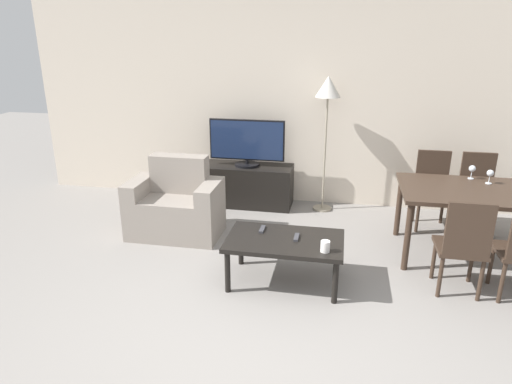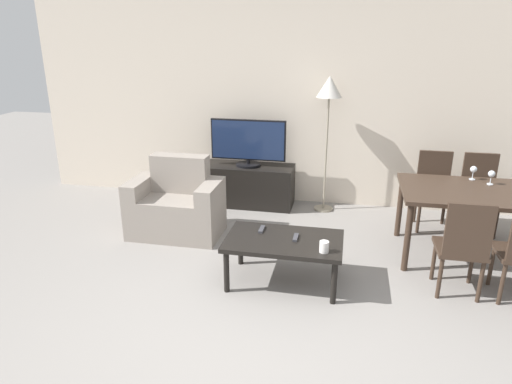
{
  "view_description": "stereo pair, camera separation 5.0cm",
  "coord_description": "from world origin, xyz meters",
  "px_view_note": "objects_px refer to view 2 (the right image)",
  "views": [
    {
      "loc": [
        0.56,
        -2.66,
        2.16
      ],
      "look_at": [
        -0.27,
        1.6,
        0.65
      ],
      "focal_mm": 32.0,
      "sensor_mm": 36.0,
      "label": 1
    },
    {
      "loc": [
        0.61,
        -2.65,
        2.16
      ],
      "look_at": [
        -0.27,
        1.6,
        0.65
      ],
      "focal_mm": 32.0,
      "sensor_mm": 36.0,
      "label": 2
    }
  ],
  "objects_px": {
    "dining_table": "(475,198)",
    "dining_chair_far_left": "(434,187)",
    "dining_chair_near": "(463,245)",
    "dining_chair_far": "(479,190)",
    "tv": "(248,143)",
    "wine_glass_left": "(474,170)",
    "floor_lamp": "(329,96)",
    "tv_stand": "(248,185)",
    "remote_primary": "(262,229)",
    "cup_white_near": "(324,247)",
    "armchair": "(177,207)",
    "coffee_table": "(284,244)",
    "remote_secondary": "(296,237)",
    "wine_glass_center": "(492,175)"
  },
  "relations": [
    {
      "from": "coffee_table",
      "to": "dining_chair_far_left",
      "type": "relative_size",
      "value": 1.17
    },
    {
      "from": "dining_table",
      "to": "remote_primary",
      "type": "bearing_deg",
      "value": -160.17
    },
    {
      "from": "dining_chair_near",
      "to": "tv",
      "type": "bearing_deg",
      "value": 141.13
    },
    {
      "from": "tv",
      "to": "wine_glass_left",
      "type": "xyz_separation_m",
      "value": [
        2.54,
        -0.68,
        -0.01
      ]
    },
    {
      "from": "armchair",
      "to": "wine_glass_center",
      "type": "xyz_separation_m",
      "value": [
        3.27,
        0.26,
        0.5
      ]
    },
    {
      "from": "dining_chair_near",
      "to": "dining_chair_far",
      "type": "height_order",
      "value": "same"
    },
    {
      "from": "dining_chair_far_left",
      "to": "floor_lamp",
      "type": "distance_m",
      "value": 1.62
    },
    {
      "from": "remote_secondary",
      "to": "wine_glass_center",
      "type": "bearing_deg",
      "value": 29.91
    },
    {
      "from": "tv",
      "to": "wine_glass_left",
      "type": "relative_size",
      "value": 6.65
    },
    {
      "from": "armchair",
      "to": "tv",
      "type": "relative_size",
      "value": 1.04
    },
    {
      "from": "armchair",
      "to": "remote_primary",
      "type": "relative_size",
      "value": 6.72
    },
    {
      "from": "armchair",
      "to": "dining_chair_near",
      "type": "xyz_separation_m",
      "value": [
        2.84,
        -0.74,
        0.16
      ]
    },
    {
      "from": "dining_chair_far",
      "to": "dining_chair_far_left",
      "type": "distance_m",
      "value": 0.49
    },
    {
      "from": "armchair",
      "to": "tv_stand",
      "type": "bearing_deg",
      "value": 61.55
    },
    {
      "from": "tv_stand",
      "to": "remote_secondary",
      "type": "relative_size",
      "value": 7.86
    },
    {
      "from": "coffee_table",
      "to": "dining_chair_far",
      "type": "height_order",
      "value": "dining_chair_far"
    },
    {
      "from": "tv_stand",
      "to": "remote_primary",
      "type": "bearing_deg",
      "value": -73.56
    },
    {
      "from": "coffee_table",
      "to": "wine_glass_left",
      "type": "xyz_separation_m",
      "value": [
        1.79,
        1.22,
        0.44
      ]
    },
    {
      "from": "dining_table",
      "to": "dining_chair_far_left",
      "type": "distance_m",
      "value": 0.83
    },
    {
      "from": "armchair",
      "to": "wine_glass_center",
      "type": "bearing_deg",
      "value": 4.57
    },
    {
      "from": "remote_primary",
      "to": "cup_white_near",
      "type": "xyz_separation_m",
      "value": [
        0.6,
        -0.33,
        0.04
      ]
    },
    {
      "from": "floor_lamp",
      "to": "cup_white_near",
      "type": "distance_m",
      "value": 2.32
    },
    {
      "from": "tv",
      "to": "dining_chair_far_left",
      "type": "height_order",
      "value": "tv"
    },
    {
      "from": "tv_stand",
      "to": "tv",
      "type": "distance_m",
      "value": 0.57
    },
    {
      "from": "dining_chair_far_left",
      "to": "floor_lamp",
      "type": "bearing_deg",
      "value": 167.84
    },
    {
      "from": "dining_chair_near",
      "to": "wine_glass_left",
      "type": "xyz_separation_m",
      "value": [
        0.29,
        1.14,
        0.34
      ]
    },
    {
      "from": "dining_chair_far_left",
      "to": "cup_white_near",
      "type": "relative_size",
      "value": 9.12
    },
    {
      "from": "tv_stand",
      "to": "coffee_table",
      "type": "relative_size",
      "value": 1.14
    },
    {
      "from": "tv_stand",
      "to": "dining_chair_far_left",
      "type": "height_order",
      "value": "dining_chair_far_left"
    },
    {
      "from": "tv_stand",
      "to": "floor_lamp",
      "type": "distance_m",
      "value": 1.55
    },
    {
      "from": "armchair",
      "to": "cup_white_near",
      "type": "relative_size",
      "value": 10.38
    },
    {
      "from": "wine_glass_left",
      "to": "wine_glass_center",
      "type": "xyz_separation_m",
      "value": [
        0.14,
        -0.14,
        0.0
      ]
    },
    {
      "from": "tv",
      "to": "dining_chair_far_left",
      "type": "xyz_separation_m",
      "value": [
        2.26,
        -0.26,
        -0.35
      ]
    },
    {
      "from": "wine_glass_center",
      "to": "remote_secondary",
      "type": "bearing_deg",
      "value": -150.09
    },
    {
      "from": "dining_chair_far_left",
      "to": "floor_lamp",
      "type": "height_order",
      "value": "floor_lamp"
    },
    {
      "from": "wine_glass_left",
      "to": "dining_chair_near",
      "type": "bearing_deg",
      "value": -104.18
    },
    {
      "from": "tv_stand",
      "to": "remote_primary",
      "type": "height_order",
      "value": "tv_stand"
    },
    {
      "from": "armchair",
      "to": "dining_table",
      "type": "height_order",
      "value": "armchair"
    },
    {
      "from": "tv_stand",
      "to": "wine_glass_left",
      "type": "relative_size",
      "value": 8.08
    },
    {
      "from": "remote_secondary",
      "to": "floor_lamp",
      "type": "bearing_deg",
      "value": 85.66
    },
    {
      "from": "tv",
      "to": "dining_chair_near",
      "type": "xyz_separation_m",
      "value": [
        2.26,
        -1.82,
        -0.35
      ]
    },
    {
      "from": "cup_white_near",
      "to": "wine_glass_left",
      "type": "relative_size",
      "value": 0.66
    },
    {
      "from": "dining_chair_far",
      "to": "remote_secondary",
      "type": "xyz_separation_m",
      "value": [
        -1.9,
        -1.61,
        -0.04
      ]
    },
    {
      "from": "dining_chair_near",
      "to": "dining_chair_far",
      "type": "distance_m",
      "value": 1.63
    },
    {
      "from": "dining_chair_near",
      "to": "dining_chair_far_left",
      "type": "xyz_separation_m",
      "value": [
        0.0,
        1.56,
        0.0
      ]
    },
    {
      "from": "tv_stand",
      "to": "cup_white_near",
      "type": "relative_size",
      "value": 12.15
    },
    {
      "from": "dining_chair_far",
      "to": "floor_lamp",
      "type": "relative_size",
      "value": 0.52
    },
    {
      "from": "tv_stand",
      "to": "dining_table",
      "type": "distance_m",
      "value": 2.74
    },
    {
      "from": "dining_chair_near",
      "to": "cup_white_near",
      "type": "distance_m",
      "value": 1.17
    },
    {
      "from": "coffee_table",
      "to": "remote_secondary",
      "type": "height_order",
      "value": "remote_secondary"
    }
  ]
}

